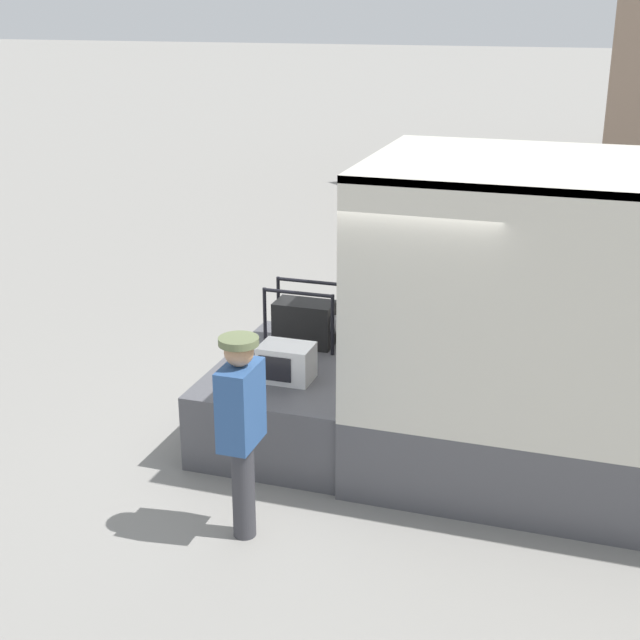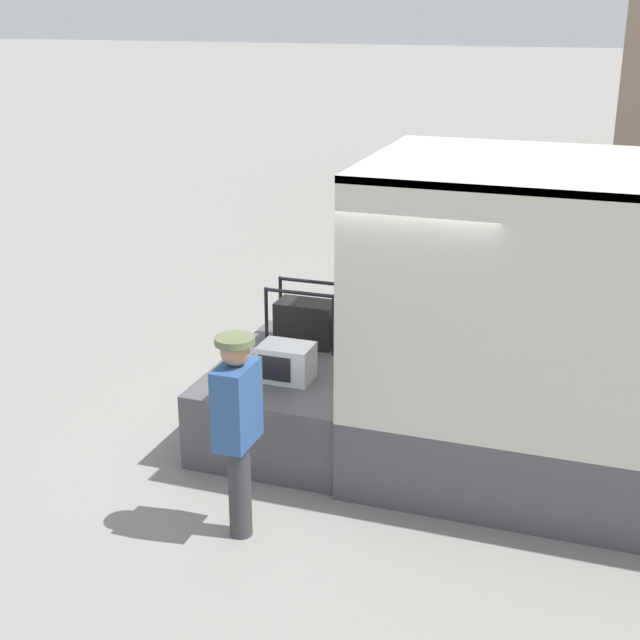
{
  "view_description": "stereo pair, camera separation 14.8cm",
  "coord_description": "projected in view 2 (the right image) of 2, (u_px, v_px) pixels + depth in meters",
  "views": [
    {
      "loc": [
        1.91,
        -7.44,
        3.99
      ],
      "look_at": [
        -0.43,
        -0.2,
        1.26
      ],
      "focal_mm": 50.0,
      "sensor_mm": 36.0,
      "label": 1
    },
    {
      "loc": [
        2.05,
        -7.39,
        3.99
      ],
      "look_at": [
        -0.43,
        -0.2,
        1.26
      ],
      "focal_mm": 50.0,
      "sensor_mm": 36.0,
      "label": 2
    }
  ],
  "objects": [
    {
      "name": "ground_plane",
      "position": [
        369.0,
        442.0,
        8.55
      ],
      "size": [
        160.0,
        160.0,
        0.0
      ],
      "primitive_type": "plane",
      "color": "gray"
    },
    {
      "name": "tailgate_deck",
      "position": [
        298.0,
        398.0,
        8.66
      ],
      "size": [
        1.46,
        2.12,
        0.71
      ],
      "primitive_type": "cube",
      "color": "#4C4C51",
      "rests_on": "ground"
    },
    {
      "name": "microwave",
      "position": [
        286.0,
        362.0,
        8.13
      ],
      "size": [
        0.48,
        0.36,
        0.34
      ],
      "color": "white",
      "rests_on": "tailgate_deck"
    },
    {
      "name": "portable_generator",
      "position": [
        308.0,
        322.0,
        8.95
      ],
      "size": [
        0.74,
        0.42,
        0.62
      ],
      "color": "black",
      "rests_on": "tailgate_deck"
    },
    {
      "name": "worker_person",
      "position": [
        237.0,
        417.0,
        6.73
      ],
      "size": [
        0.3,
        0.44,
        1.68
      ],
      "color": "#38383D",
      "rests_on": "ground"
    }
  ]
}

